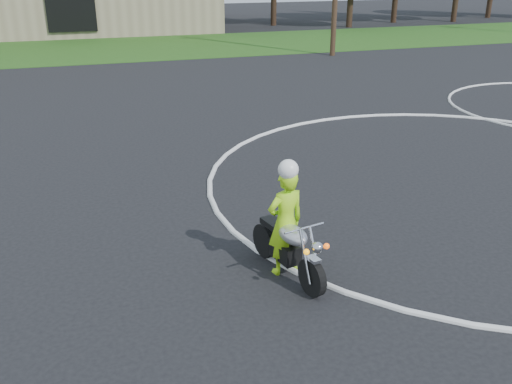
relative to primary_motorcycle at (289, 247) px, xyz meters
name	(u,v)px	position (x,y,z in m)	size (l,w,h in m)	color
grass_strip	(215,44)	(5.50, 26.73, -0.51)	(120.00, 10.00, 0.02)	#1E4714
course_markings	(502,154)	(7.67, 4.08, -0.51)	(19.05, 19.05, 0.12)	silver
primary_motorcycle	(289,247)	(0.00, 0.00, 0.00)	(0.71, 2.00, 1.06)	black
rider_primary_grp	(286,219)	(-0.01, 0.13, 0.44)	(0.73, 0.56, 1.98)	#A3EC18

